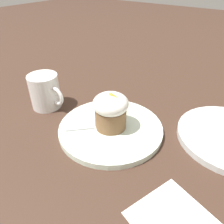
# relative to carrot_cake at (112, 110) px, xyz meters

# --- Properties ---
(ground_plane) EXTENTS (4.00, 4.00, 0.00)m
(ground_plane) POSITION_rel_carrot_cake_xyz_m (-0.00, -0.00, -0.06)
(ground_plane) COLOR #3D281E
(dessert_plate) EXTENTS (0.25, 0.25, 0.01)m
(dessert_plate) POSITION_rel_carrot_cake_xyz_m (-0.00, -0.00, -0.05)
(dessert_plate) COLOR silver
(dessert_plate) RESTS_ON ground_plane
(carrot_cake) EXTENTS (0.08, 0.08, 0.09)m
(carrot_cake) POSITION_rel_carrot_cake_xyz_m (0.00, 0.00, 0.00)
(carrot_cake) COLOR brown
(carrot_cake) RESTS_ON dessert_plate
(spoon) EXTENTS (0.10, 0.10, 0.01)m
(spoon) POSITION_rel_carrot_cake_xyz_m (-0.02, -0.02, -0.04)
(spoon) COLOR #B7B7BC
(spoon) RESTS_ON dessert_plate
(coffee_cup) EXTENTS (0.11, 0.08, 0.10)m
(coffee_cup) POSITION_rel_carrot_cake_xyz_m (-0.22, -0.02, -0.01)
(coffee_cup) COLOR white
(coffee_cup) RESTS_ON ground_plane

